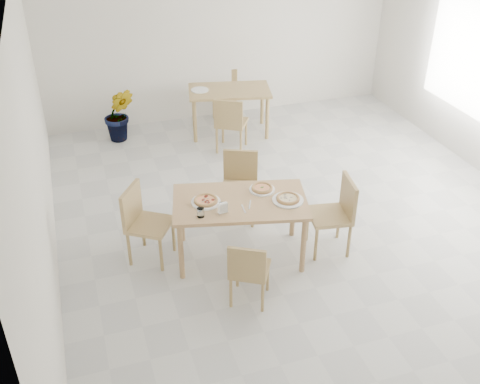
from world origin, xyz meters
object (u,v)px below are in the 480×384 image
object	(u,v)px
chair_west	(142,219)
plate_margherita	(262,190)
tumbler_a	(201,212)
chair_east	(337,210)
chair_back_s	(230,121)
chair_south	(249,269)
tumbler_b	(222,208)
chair_north	(240,181)
plate_empty	(200,90)
pizza_mushroom	(288,198)
pizza_pepperoni	(206,200)
pizza_margherita	(262,188)
main_table	(240,207)
napkin_holder	(223,208)
plate_pepperoni	(206,202)
chair_back_n	(225,89)
plate_mushroom	(288,200)
potted_plant	(119,114)
second_table	(229,95)

from	to	relation	value
chair_west	plate_margherita	size ratio (longest dim) A/B	3.12
chair_west	tumbler_a	xyz separation A→B (m)	(0.55, -0.48, 0.28)
chair_east	chair_back_s	world-z (taller)	chair_east
chair_south	tumbler_b	bearing A→B (deg)	-53.21
chair_north	plate_margherita	distance (m)	0.73
chair_back_s	plate_empty	bearing A→B (deg)	-40.27
pizza_mushroom	chair_east	bearing A→B (deg)	-3.91
chair_east	plate_empty	distance (m)	3.60
plate_margherita	pizza_pepperoni	bearing A→B (deg)	-175.28
plate_margherita	pizza_margherita	size ratio (longest dim) A/B	1.01
plate_empty	tumbler_b	bearing A→B (deg)	-100.67
main_table	napkin_holder	bearing A→B (deg)	-130.64
plate_margherita	plate_pepperoni	bearing A→B (deg)	-175.28
chair_back_n	plate_empty	xyz separation A→B (m)	(-0.62, -0.66, 0.30)
plate_empty	chair_north	bearing A→B (deg)	-93.27
chair_north	chair_west	xyz separation A→B (m)	(-1.30, -0.50, 0.02)
pizza_mushroom	pizza_pepperoni	bearing A→B (deg)	164.51
chair_north	napkin_holder	world-z (taller)	napkin_holder
chair_back_n	plate_empty	size ratio (longest dim) A/B	2.84
chair_north	plate_mushroom	xyz separation A→B (m)	(0.24, -0.98, 0.25)
pizza_mushroom	tumbler_b	world-z (taller)	tumbler_b
pizza_pepperoni	napkin_holder	world-z (taller)	napkin_holder
napkin_holder	chair_back_s	world-z (taller)	chair_back_s
main_table	plate_pepperoni	xyz separation A→B (m)	(-0.37, 0.07, 0.09)
pizza_margherita	chair_back_n	world-z (taller)	pizza_margherita
chair_east	tumbler_b	distance (m)	1.38
chair_west	potted_plant	size ratio (longest dim) A/B	1.02
main_table	chair_back_n	distance (m)	4.11
plate_margherita	pizza_margherita	bearing A→B (deg)	0.00
plate_pepperoni	second_table	world-z (taller)	plate_pepperoni
chair_north	chair_back_s	distance (m)	1.78
main_table	pizza_mushroom	bearing A→B (deg)	-5.25
chair_east	tumbler_b	bearing A→B (deg)	-82.88
chair_north	pizza_margherita	world-z (taller)	chair_north
chair_east	tumbler_a	world-z (taller)	chair_east
plate_margherita	plate_mushroom	size ratio (longest dim) A/B	0.85
chair_east	pizza_pepperoni	size ratio (longest dim) A/B	3.37
chair_south	tumbler_a	world-z (taller)	tumbler_a
plate_margherita	plate_empty	bearing A→B (deg)	88.20
chair_west	chair_north	bearing A→B (deg)	-35.82
chair_east	pizza_margherita	world-z (taller)	chair_east
plate_empty	potted_plant	size ratio (longest dim) A/B	0.31
chair_west	main_table	bearing A→B (deg)	-73.52
chair_south	napkin_holder	bearing A→B (deg)	-53.12
tumbler_a	second_table	world-z (taller)	tumbler_a
main_table	pizza_mushroom	distance (m)	0.54
chair_east	plate_empty	world-z (taller)	chair_east
plate_pepperoni	chair_east	bearing A→B (deg)	-10.85
chair_back_n	plate_empty	distance (m)	0.96
chair_east	chair_north	bearing A→B (deg)	-131.41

